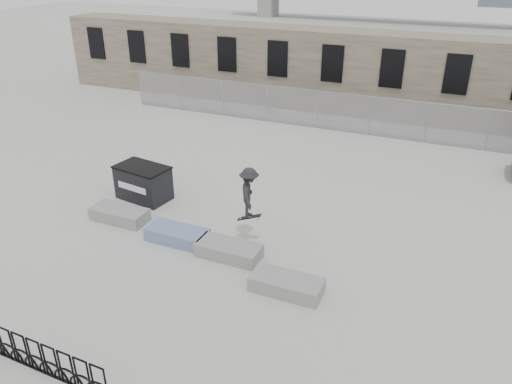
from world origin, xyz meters
TOP-DOWN VIEW (x-y plane):
  - ground at (0.00, 0.00)m, footprint 120.00×120.00m
  - stone_wall at (0.00, 16.24)m, footprint 36.00×2.58m
  - chainlink_fence at (-0.00, 12.50)m, footprint 22.06×0.06m
  - planter_far_left at (-3.38, 0.27)m, footprint 2.00×0.90m
  - planter_center_left at (-0.80, -0.12)m, footprint 2.00×0.90m
  - planter_center_right at (1.14, -0.28)m, footprint 2.00×0.90m
  - planter_offset at (3.38, -1.20)m, footprint 2.00×0.90m
  - dumpster at (-3.57, 2.04)m, footprint 2.14×1.49m
  - bike_rack at (-0.54, -6.16)m, footprint 4.04×0.16m
  - skateboarder at (1.36, 0.79)m, footprint 0.98×1.23m

SIDE VIEW (x-z plane):
  - ground at x=0.00m, z-range 0.00..0.00m
  - planter_far_left at x=-3.38m, z-range 0.02..0.47m
  - planter_center_left at x=-0.80m, z-range 0.02..0.47m
  - planter_center_right at x=1.14m, z-range 0.02..0.47m
  - planter_offset at x=3.38m, z-range 0.02..0.47m
  - bike_rack at x=-0.54m, z-range -0.01..0.89m
  - dumpster at x=-3.57m, z-range 0.01..1.31m
  - chainlink_fence at x=0.00m, z-range 0.03..2.05m
  - skateboarder at x=1.36m, z-range 0.84..2.67m
  - stone_wall at x=0.00m, z-range 0.01..4.51m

